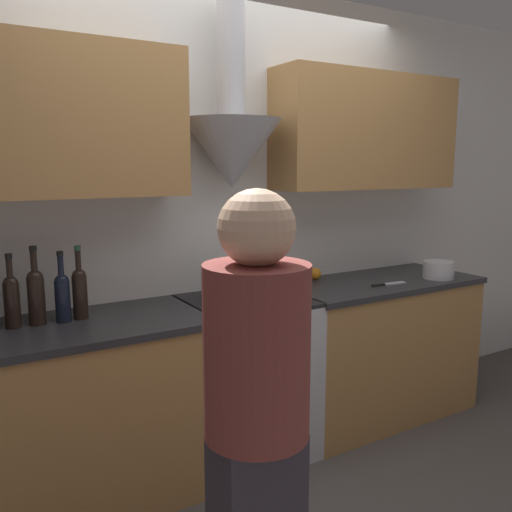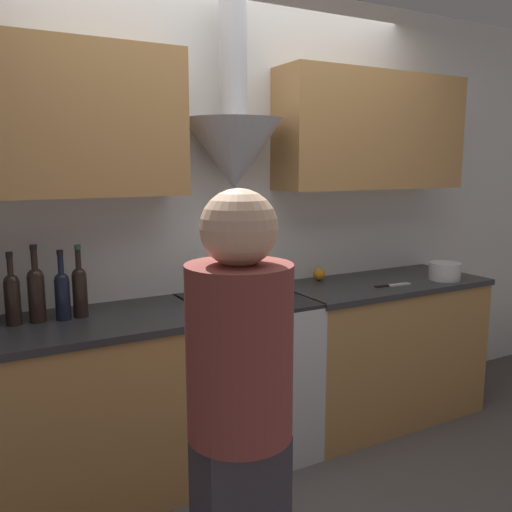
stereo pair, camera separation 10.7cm
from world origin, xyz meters
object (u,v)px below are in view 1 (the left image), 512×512
Objects in this scene: wine_bottle_5 at (12,298)px; mixing_bowl at (269,289)px; saucepan at (439,270)px; wine_bottle_8 at (80,290)px; stove_range at (247,376)px; wine_bottle_6 at (36,293)px; stock_pot at (226,291)px; wine_bottle_7 at (62,294)px; orange_fruit at (315,274)px; person_foreground_left at (257,421)px.

mixing_bowl is at bearing -4.05° from wine_bottle_5.
wine_bottle_8 is at bearing 173.71° from saucepan.
stove_range is 1.20m from wine_bottle_6.
stock_pot reaches higher than stove_range.
wine_bottle_7 is 1.57m from orange_fruit.
wine_bottle_8 is at bearing 175.24° from mixing_bowl.
person_foreground_left reaches higher than stove_range.
person_foreground_left is (-1.28, -1.40, -0.06)m from orange_fruit.
stock_pot is at bearing 66.12° from person_foreground_left.
wine_bottle_6 reaches higher than stock_pot.
wine_bottle_6 reaches higher than wine_bottle_8.
wine_bottle_6 is at bearing 175.72° from mixing_bowl.
wine_bottle_8 reaches higher than wine_bottle_5.
stock_pot is 1.27m from person_foreground_left.
wine_bottle_7 reaches higher than mixing_bowl.
stock_pot is 1.25× the size of saucepan.
wine_bottle_5 is 0.29m from wine_bottle_8.
wine_bottle_7 is at bearing -9.65° from wine_bottle_6.
wine_bottle_6 is at bearing -1.43° from wine_bottle_5.
stove_range is 1.03m from wine_bottle_8.
wine_bottle_7 is 0.80m from stock_pot.
wine_bottle_6 is 4.74× the size of orange_fruit.
wine_bottle_5 is 1.34× the size of mixing_bowl.
saucepan is (1.18, -0.16, 0.01)m from mixing_bowl.
stock_pot is 0.97× the size of mixing_bowl.
wine_bottle_8 is at bearing 174.80° from stove_range.
wine_bottle_6 is 0.11m from wine_bottle_7.
mixing_bowl is (1.08, -0.07, -0.09)m from wine_bottle_7.
wine_bottle_6 is at bearing -175.72° from orange_fruit.
wine_bottle_7 is 1.08m from mixing_bowl.
person_foreground_left reaches higher than wine_bottle_8.
wine_bottle_8 is 4.57× the size of orange_fruit.
person_foreground_left is (-0.51, -1.15, -0.09)m from stock_pot.
wine_bottle_6 is at bearing 175.43° from stove_range.
wine_bottle_8 is at bearing 8.89° from wine_bottle_7.
wine_bottle_6 is 0.23× the size of person_foreground_left.
wine_bottle_5 is (-1.15, 0.09, 0.57)m from stove_range.
wine_bottle_6 is 1.84× the size of saucepan.
stove_range is 0.81m from orange_fruit.
stove_range is at bearing -4.57° from wine_bottle_6.
saucepan is at bearing -5.93° from wine_bottle_6.
wine_bottle_5 reaches higher than stock_pot.
orange_fruit is (1.48, 0.13, -0.10)m from wine_bottle_8.
wine_bottle_5 is at bearing -176.05° from orange_fruit.
wine_bottle_8 is (0.19, -0.01, -0.01)m from wine_bottle_6.
wine_bottle_5 reaches higher than stove_range.
orange_fruit is (1.56, 0.14, -0.09)m from wine_bottle_7.
wine_bottle_5 reaches higher than mixing_bowl.
wine_bottle_7 reaches higher than orange_fruit.
wine_bottle_5 is 1.01m from stock_pot.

